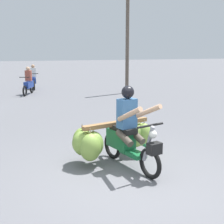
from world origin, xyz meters
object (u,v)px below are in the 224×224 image
Objects in this scene: motorbike_distant_ahead_left at (34,79)px; motorbike_distant_ahead_right at (29,83)px; motorbike_main_loaded at (116,137)px; utility_pole at (127,39)px.

motorbike_distant_ahead_left is 2.25m from motorbike_distant_ahead_right.
motorbike_main_loaded is 1.19× the size of motorbike_distant_ahead_left.
motorbike_distant_ahead_right is (-0.89, 10.32, 0.06)m from motorbike_main_loaded.
utility_pole is at bearing -37.69° from motorbike_distant_ahead_left.
motorbike_distant_ahead_left is (-0.43, 12.53, 0.06)m from motorbike_main_loaded.
motorbike_main_loaded is 0.35× the size of utility_pole.
motorbike_main_loaded is at bearing -113.69° from utility_pole.
motorbike_main_loaded is 12.54m from motorbike_distant_ahead_left.
motorbike_distant_ahead_right is (-0.46, -2.21, 0.00)m from motorbike_distant_ahead_left.
utility_pole is at bearing 66.31° from motorbike_main_loaded.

